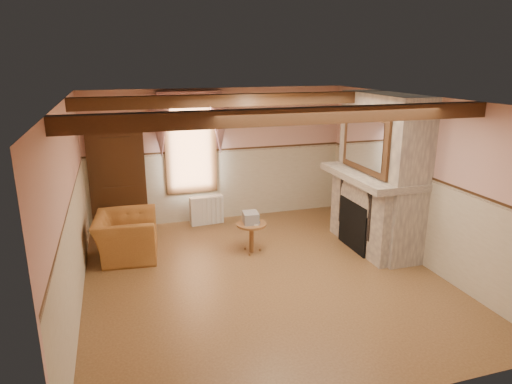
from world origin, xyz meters
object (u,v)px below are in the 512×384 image
object	(u,v)px
bowl	(372,170)
mantel_clock	(354,160)
oil_lamp	(358,159)
armchair	(126,236)
side_table	(251,238)
radiator	(207,210)

from	to	relation	value
bowl	mantel_clock	distance (m)	0.65
oil_lamp	armchair	bearing A→B (deg)	175.39
mantel_clock	oil_lamp	xyz separation A→B (m)	(0.00, -0.13, 0.04)
side_table	mantel_clock	size ratio (longest dim) A/B	2.29
armchair	side_table	xyz separation A→B (m)	(2.15, -0.48, -0.11)
side_table	radiator	distance (m)	1.77
side_table	oil_lamp	distance (m)	2.49
radiator	oil_lamp	xyz separation A→B (m)	(2.61, -1.57, 1.26)
radiator	mantel_clock	distance (m)	3.22
radiator	bowl	world-z (taller)	bowl
armchair	bowl	xyz separation A→B (m)	(4.28, -0.87, 1.08)
armchair	oil_lamp	distance (m)	4.46
armchair	radiator	xyz separation A→B (m)	(1.68, 1.23, -0.08)
armchair	mantel_clock	xyz separation A→B (m)	(4.28, -0.22, 1.14)
radiator	mantel_clock	bearing A→B (deg)	-32.95
side_table	mantel_clock	distance (m)	2.48
armchair	radiator	size ratio (longest dim) A/B	1.67
bowl	oil_lamp	xyz separation A→B (m)	(0.00, 0.52, 0.09)
bowl	side_table	bearing A→B (deg)	169.65
armchair	bowl	distance (m)	4.50
side_table	oil_lamp	xyz separation A→B (m)	(2.13, 0.13, 1.29)
mantel_clock	oil_lamp	distance (m)	0.13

